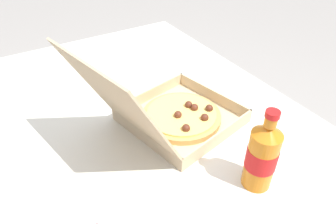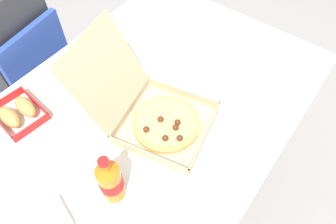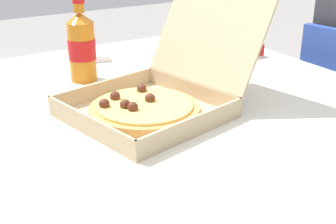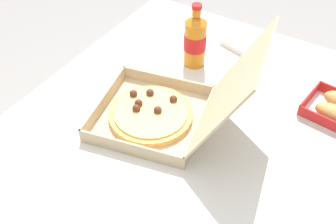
% 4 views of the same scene
% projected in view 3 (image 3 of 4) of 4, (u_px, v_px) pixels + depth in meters
% --- Properties ---
extents(dining_table, '(1.39, 1.02, 0.74)m').
position_uv_depth(dining_table, '(203.00, 141.00, 1.06)').
color(dining_table, silver).
rests_on(dining_table, ground_plane).
extents(pizza_box_open, '(0.40, 0.51, 0.32)m').
position_uv_depth(pizza_box_open, '(159.00, 91.00, 1.04)').
color(pizza_box_open, tan).
rests_on(pizza_box_open, dining_table).
extents(bread_side_box, '(0.17, 0.21, 0.06)m').
position_uv_depth(bread_side_box, '(226.00, 47.00, 1.48)').
color(bread_side_box, white).
rests_on(bread_side_box, dining_table).
extents(cola_bottle, '(0.07, 0.07, 0.22)m').
position_uv_depth(cola_bottle, '(82.00, 47.00, 1.22)').
color(cola_bottle, orange).
rests_on(cola_bottle, dining_table).
extents(napkin_pile, '(0.14, 0.14, 0.02)m').
position_uv_depth(napkin_pile, '(90.00, 55.00, 1.44)').
color(napkin_pile, white).
rests_on(napkin_pile, dining_table).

